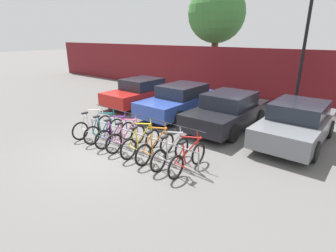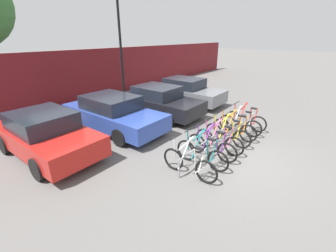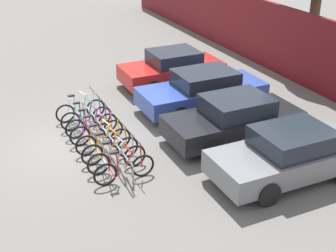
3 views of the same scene
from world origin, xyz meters
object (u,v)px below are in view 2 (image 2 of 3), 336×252
Objects in this scene: bike_rack at (219,133)px; bicycle_yellow at (227,134)px; bicycle_teal at (202,154)px; lamp_post at (120,43)px; bicycle_pink at (219,141)px; bicycle_silver at (240,124)px; car_blue at (113,113)px; car_red at (46,134)px; bicycle_purple at (211,146)px; bicycle_orange at (234,129)px; car_grey at (185,91)px; bicycle_red at (245,120)px; car_black at (158,101)px; bicycle_white at (189,164)px.

bicycle_yellow is (0.35, -0.15, -0.12)m from bike_rack.
bicycle_teal is 9.43m from lamp_post.
bicycle_silver is at bearing 2.59° from bicycle_pink.
bicycle_silver is 5.00m from car_blue.
car_red is at bearing 140.30° from bicycle_silver.
bicycle_purple and bicycle_orange have the same top height.
car_red is 0.90× the size of car_blue.
car_blue and car_grey have the same top height.
bicycle_teal is 4.88m from car_red.
bicycle_pink is at bearing -176.45° from bicycle_red.
bicycle_purple and bicycle_pink have the same top height.
bicycle_red is at bearing -77.95° from car_black.
bicycle_white is 1.00× the size of bicycle_teal.
lamp_post is (3.58, 7.97, 2.80)m from bicycle_purple.
bicycle_teal is 1.00× the size of bicycle_yellow.
bicycle_purple and bicycle_silver have the same top height.
bicycle_yellow is at bearing -69.59° from car_blue.
car_black is 2.50m from car_grey.
bike_rack is at bearing 157.23° from bicycle_yellow.
bicycle_white and bicycle_orange have the same top height.
bicycle_pink is at bearing -112.11° from car_black.
bicycle_purple is at bearing -176.45° from bicycle_red.
bike_rack is 2.79× the size of bicycle_white.
car_blue is at bearing 75.12° from bicycle_white.
car_grey reaches higher than bicycle_teal.
lamp_post is (1.22, 7.97, 2.80)m from bicycle_silver.
bicycle_pink is 8.98m from lamp_post.
car_red is at bearing 133.00° from bike_rack.
bicycle_teal is at bearing -174.10° from bike_rack.
lamp_post is at bearing 68.05° from bicycle_purple.
bicycle_pink is at bearing 3.94° from bicycle_teal.
bicycle_red is (1.76, 0.00, 0.00)m from bicycle_yellow.
bike_rack is 3.97m from car_black.
car_grey reaches higher than bicycle_yellow.
bicycle_orange reaches higher than bike_rack.
car_grey is at bearing 45.86° from bike_rack.
bicycle_orange and bicycle_silver have the same top height.
car_red reaches higher than bicycle_purple.
bicycle_orange is 1.00× the size of bicycle_red.
bicycle_silver is 0.40× the size of car_grey.
bicycle_white and bicycle_purple have the same top height.
car_blue reaches higher than bicycle_teal.
bicycle_white is at bearing 179.99° from bicycle_yellow.
car_red is 0.95× the size of car_grey.
car_red reaches higher than bicycle_red.
car_grey reaches higher than bicycle_white.
car_grey is at bearing -1.69° from car_blue.
bicycle_yellow and bicycle_orange have the same top height.
car_grey is at bearing 71.16° from bicycle_red.
bicycle_teal is 1.00× the size of bicycle_red.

